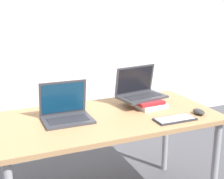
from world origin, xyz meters
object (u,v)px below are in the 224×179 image
Objects in this scene: laptop_left at (66,112)px; wireless_keyboard at (175,119)px; mouse at (199,112)px; laptop_on_books at (140,91)px; book_stack at (146,102)px.

wireless_keyboard is at bearing -24.20° from laptop_left.
mouse is at bearing 7.86° from wireless_keyboard.
laptop_on_books is (0.59, 0.10, 0.05)m from laptop_left.
mouse is at bearing -16.93° from laptop_left.
book_stack is 2.83× the size of mouse.
wireless_keyboard is at bearing -85.40° from book_stack.
wireless_keyboard is at bearing -172.14° from mouse.
wireless_keyboard is (0.64, -0.29, -0.04)m from laptop_left.
laptop_on_books is 3.69× the size of mouse.
wireless_keyboard is 2.72× the size of mouse.
laptop_left reaches higher than book_stack.
wireless_keyboard is (0.05, -0.39, -0.10)m from laptop_on_books.
book_stack is at bearing -63.69° from laptop_on_books.
wireless_keyboard is (0.03, -0.34, -0.02)m from book_stack.
mouse is (0.24, -0.31, -0.01)m from book_stack.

